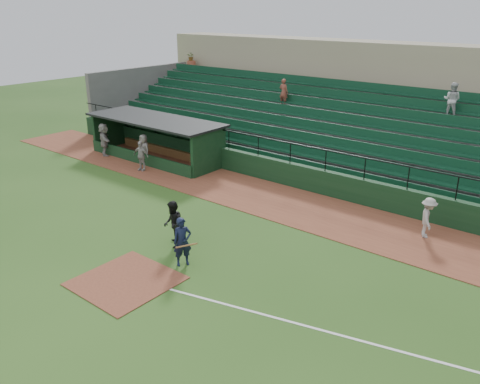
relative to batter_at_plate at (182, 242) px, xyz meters
The scene contains 12 objects.
ground 1.50m from the batter_at_plate, 123.39° to the right, with size 90.00×90.00×0.00m, color #2B5019.
warning_track 7.08m from the batter_at_plate, 95.44° to the left, with size 40.00×4.00×0.03m, color brown.
home_plate_dirt 2.29m from the batter_at_plate, 108.33° to the right, with size 3.00×3.00×0.03m, color brown.
foul_line 7.39m from the batter_at_plate, ahead, with size 18.00×0.09×0.01m, color white.
stadium_structure 15.53m from the batter_at_plate, 92.48° to the left, with size 38.00×13.08×6.40m.
dugout 13.48m from the batter_at_plate, 140.62° to the left, with size 8.90×3.20×2.42m.
batter_at_plate is the anchor object (origin of this frame).
umpire 1.54m from the batter_at_plate, 148.55° to the left, with size 0.87×0.68×1.80m, color black.
runner 9.55m from the batter_at_plate, 52.25° to the left, with size 1.05×0.60×1.62m, color #AAA49F.
dugout_player_a 11.07m from the batter_at_plate, 147.13° to the left, with size 0.97×0.40×1.66m, color #ABA5A0.
dugout_player_b 12.23m from the batter_at_plate, 145.61° to the left, with size 0.85×0.55×1.73m, color gray.
dugout_player_c 14.85m from the batter_at_plate, 153.75° to the left, with size 1.81×0.58×1.95m, color #9B9591.
Camera 1 is at (11.84, -9.59, 8.55)m, focal length 36.73 mm.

